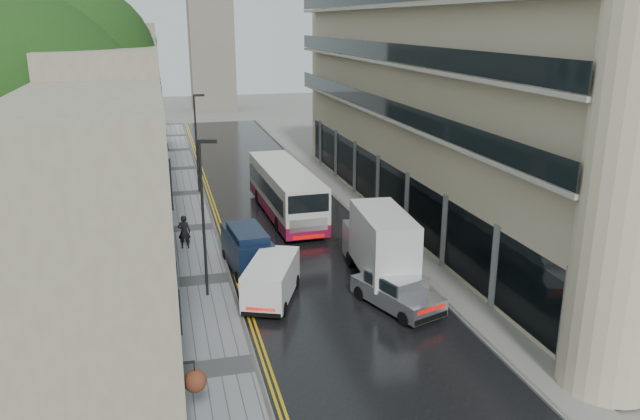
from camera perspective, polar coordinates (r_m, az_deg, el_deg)
name	(u,v)px	position (r m, az deg, el deg)	size (l,w,h in m)	color
road	(286,222)	(39.61, -3.11, -1.09)	(9.00, 85.00, 0.02)	black
left_sidewalk	(192,229)	(38.93, -11.58, -1.67)	(2.70, 85.00, 0.12)	gray
right_sidewalk	(367,215)	(40.94, 4.31, -0.44)	(1.80, 85.00, 0.12)	slate
old_shop_row	(124,128)	(40.00, -17.48, 7.17)	(4.50, 56.00, 12.00)	gray
modern_block	(452,109)	(39.94, 12.00, 9.02)	(8.00, 40.00, 14.00)	#C3AE91
tree_near	(41,145)	(30.37, -24.16, 5.41)	(10.56, 10.56, 13.89)	black
tree_far	(81,119)	(43.15, -21.02, 7.80)	(9.24, 9.24, 12.46)	black
cream_bus	(278,207)	(37.19, -3.88, 0.26)	(2.64, 11.63, 3.17)	silver
white_lorry	(368,258)	(28.53, 4.42, -4.43)	(2.11, 7.04, 3.70)	silver
silver_hatchback	(405,308)	(26.37, 7.77, -8.83)	(1.92, 4.39, 1.65)	silver
white_van	(245,293)	(27.31, -6.89, -7.52)	(1.83, 4.27, 1.93)	white
navy_van	(238,260)	(30.39, -7.54, -4.58)	(1.81, 4.52, 2.31)	black
pedestrian	(184,232)	(35.23, -12.31, -1.96)	(0.69, 0.45, 1.90)	black
lamp_post_near	(203,221)	(28.17, -10.62, -0.95)	(0.81, 0.18, 7.21)	black
lamp_post_far	(197,144)	(46.30, -11.22, 5.92)	(0.80, 0.18, 7.10)	black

